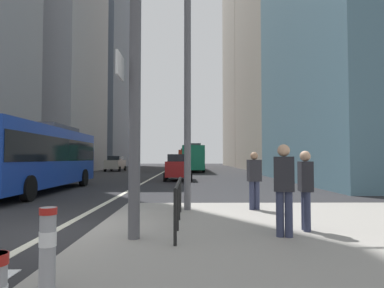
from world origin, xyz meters
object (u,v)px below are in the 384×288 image
object	(u,v)px
street_lamp_post	(188,36)
pedestrian_walking	(284,185)
city_bus_blue_oncoming	(38,154)
pedestrian_far	(254,178)
pedestrian_waiting	(306,186)
city_bus_red_distant	(186,157)
car_receding_near	(183,163)
car_oncoming_mid	(115,163)
traffic_signal_gantry	(13,26)
bollard_left	(48,244)
car_receding_far	(178,167)
city_bus_red_receding	(193,157)

from	to	relation	value
street_lamp_post	pedestrian_walking	xyz separation A→B (m)	(1.86, -3.45, -4.15)
city_bus_blue_oncoming	pedestrian_far	xyz separation A→B (m)	(9.27, -6.69, -0.75)
city_bus_blue_oncoming	street_lamp_post	size ratio (longest dim) A/B	1.41
pedestrian_waiting	city_bus_red_distant	bearing A→B (deg)	92.98
city_bus_blue_oncoming	car_receding_near	size ratio (longest dim) A/B	2.76
car_receding_near	pedestrian_waiting	bearing A→B (deg)	-85.84
car_oncoming_mid	pedestrian_walking	distance (m)	39.28
car_receding_near	pedestrian_waiting	size ratio (longest dim) A/B	2.47
car_receding_near	pedestrian_far	bearing A→B (deg)	-86.23
car_oncoming_mid	car_receding_near	xyz separation A→B (m)	(8.52, 9.21, -0.00)
traffic_signal_gantry	bollard_left	bearing A→B (deg)	-54.88
street_lamp_post	city_bus_blue_oncoming	bearing A→B (deg)	137.54
car_receding_near	traffic_signal_gantry	distance (m)	47.12
car_receding_far	city_bus_blue_oncoming	bearing A→B (deg)	-126.47
traffic_signal_gantry	bollard_left	distance (m)	4.60
city_bus_red_receding	pedestrian_far	distance (m)	33.01
street_lamp_post	city_bus_red_receding	bearing A→B (deg)	89.02
car_oncoming_mid	pedestrian_far	distance (m)	36.01
pedestrian_waiting	city_bus_red_receding	bearing A→B (deg)	93.02
traffic_signal_gantry	city_bus_red_receding	bearing A→B (deg)	83.95
city_bus_blue_oncoming	city_bus_red_distant	world-z (taller)	same
car_oncoming_mid	pedestrian_walking	world-z (taller)	car_oncoming_mid
city_bus_red_distant	traffic_signal_gantry	world-z (taller)	traffic_signal_gantry
car_receding_far	car_receding_near	bearing A→B (deg)	90.33
traffic_signal_gantry	street_lamp_post	size ratio (longest dim) A/B	0.86
car_receding_near	pedestrian_waiting	distance (m)	46.40
street_lamp_post	car_receding_near	bearing A→B (deg)	91.19
car_oncoming_mid	pedestrian_far	size ratio (longest dim) A/B	2.74
city_bus_red_distant	car_receding_far	xyz separation A→B (m)	(-0.26, -38.25, -0.85)
city_bus_red_distant	pedestrian_walking	distance (m)	57.34
city_bus_red_distant	car_receding_far	world-z (taller)	city_bus_red_distant
traffic_signal_gantry	pedestrian_waiting	bearing A→B (deg)	6.67
city_bus_red_distant	traffic_signal_gantry	xyz separation A→B (m)	(-2.82, -57.41, 2.31)
car_receding_far	traffic_signal_gantry	bearing A→B (deg)	-97.61
car_receding_near	street_lamp_post	distance (m)	43.61
city_bus_blue_oncoming	car_receding_far	distance (m)	11.09
car_receding_far	bollard_left	world-z (taller)	car_receding_far
city_bus_red_receding	bollard_left	world-z (taller)	city_bus_red_receding
bollard_left	street_lamp_post	bearing A→B (deg)	75.41
city_bus_red_receding	pedestrian_far	bearing A→B (deg)	-87.59
car_oncoming_mid	street_lamp_post	bearing A→B (deg)	-74.59
car_receding_near	car_receding_far	size ratio (longest dim) A/B	0.97
city_bus_blue_oncoming	city_bus_red_receding	size ratio (longest dim) A/B	1.00
car_receding_far	pedestrian_walking	xyz separation A→B (m)	(2.60, -19.04, 0.15)
pedestrian_walking	street_lamp_post	bearing A→B (deg)	118.31
city_bus_red_distant	bollard_left	xyz separation A→B (m)	(-1.08, -59.87, -1.17)
city_bus_blue_oncoming	bollard_left	size ratio (longest dim) A/B	12.07
bollard_left	traffic_signal_gantry	bearing A→B (deg)	125.12
car_receding_far	pedestrian_waiting	xyz separation A→B (m)	(3.21, -18.48, 0.07)
traffic_signal_gantry	city_bus_blue_oncoming	bearing A→B (deg)	111.37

